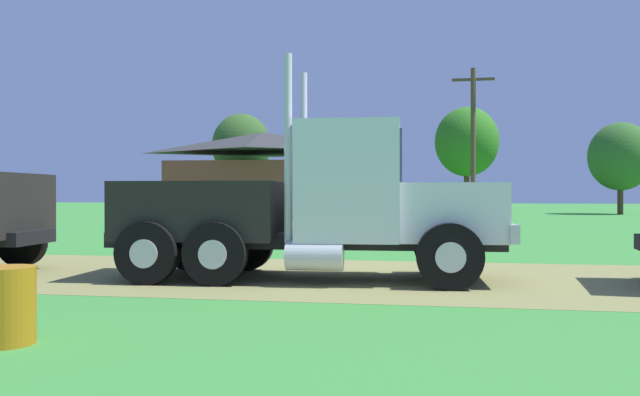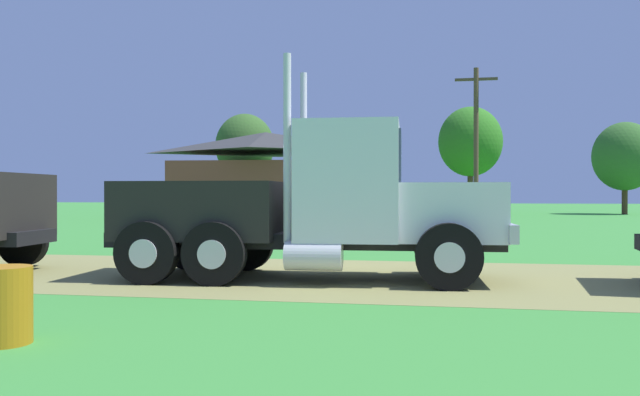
{
  "view_description": "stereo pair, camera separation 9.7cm",
  "coord_description": "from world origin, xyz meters",
  "px_view_note": "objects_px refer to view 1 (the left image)",
  "views": [
    {
      "loc": [
        2.65,
        -12.55,
        1.62
      ],
      "look_at": [
        0.22,
        1.03,
        1.53
      ],
      "focal_mm": 36.42,
      "sensor_mm": 36.0,
      "label": 1
    },
    {
      "loc": [
        2.75,
        -12.54,
        1.62
      ],
      "look_at": [
        0.22,
        1.03,
        1.53
      ],
      "focal_mm": 36.42,
      "sensor_mm": 36.0,
      "label": 2
    }
  ],
  "objects_px": {
    "shed_building": "(262,176)",
    "utility_pole_near": "(473,142)",
    "truck_foreground_white": "(312,208)",
    "steel_barrel": "(6,306)"
  },
  "relations": [
    {
      "from": "truck_foreground_white",
      "to": "shed_building",
      "type": "xyz_separation_m",
      "value": [
        -9.25,
        30.41,
        1.45
      ]
    },
    {
      "from": "steel_barrel",
      "to": "utility_pole_near",
      "type": "distance_m",
      "value": 29.81
    },
    {
      "from": "steel_barrel",
      "to": "shed_building",
      "type": "height_order",
      "value": "shed_building"
    },
    {
      "from": "truck_foreground_white",
      "to": "steel_barrel",
      "type": "bearing_deg",
      "value": -110.76
    },
    {
      "from": "shed_building",
      "to": "utility_pole_near",
      "type": "bearing_deg",
      "value": -28.94
    },
    {
      "from": "shed_building",
      "to": "utility_pole_near",
      "type": "xyz_separation_m",
      "value": [
        13.51,
        -7.47,
        1.58
      ]
    },
    {
      "from": "shed_building",
      "to": "utility_pole_near",
      "type": "height_order",
      "value": "utility_pole_near"
    },
    {
      "from": "utility_pole_near",
      "to": "truck_foreground_white",
      "type": "bearing_deg",
      "value": -100.54
    },
    {
      "from": "truck_foreground_white",
      "to": "utility_pole_near",
      "type": "xyz_separation_m",
      "value": [
        4.27,
        22.94,
        3.02
      ]
    },
    {
      "from": "steel_barrel",
      "to": "utility_pole_near",
      "type": "relative_size",
      "value": 0.1
    }
  ]
}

